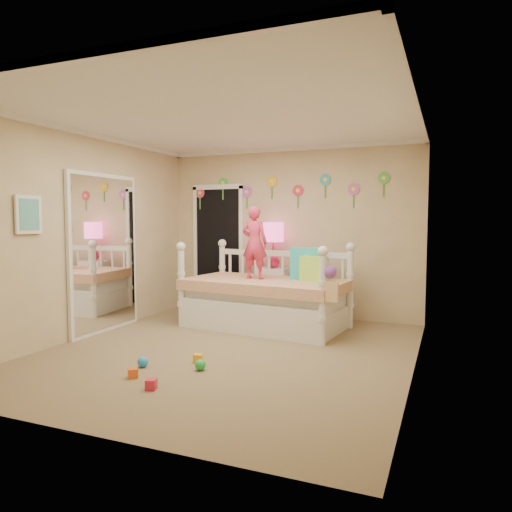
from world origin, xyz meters
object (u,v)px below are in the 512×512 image
at_px(daybed, 265,284).
at_px(table_lamp, 273,238).
at_px(child, 255,243).
at_px(nightstand, 273,292).

distance_m(daybed, table_lamp, 0.96).
distance_m(child, table_lamp, 0.72).
bearing_deg(table_lamp, nightstand, 180.00).
xyz_separation_m(daybed, table_lamp, (-0.15, 0.72, 0.62)).
relative_size(daybed, nightstand, 2.93).
xyz_separation_m(child, nightstand, (0.01, 0.72, -0.80)).
bearing_deg(table_lamp, daybed, -78.60).
bearing_deg(daybed, table_lamp, 108.16).
height_order(nightstand, table_lamp, table_lamp).
height_order(daybed, child, child).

